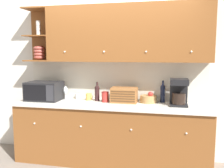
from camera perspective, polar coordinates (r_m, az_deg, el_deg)
The scene contains 15 objects.
ground_plane at distance 4.31m, azimuth 0.67°, elevation -15.57°, with size 24.00×24.00×0.00m, color slate.
wall_back at distance 4.02m, azimuth 0.79°, elevation 1.95°, with size 5.26×0.06×2.60m.
counter_unit at distance 3.85m, azimuth -0.32°, elevation -11.07°, with size 2.88×0.68×0.92m.
backsplash_panel at distance 4.00m, azimuth 0.68°, elevation 0.82°, with size 2.86×0.01×0.61m.
upper_cabinets at distance 3.79m, azimuth 2.60°, elevation 11.37°, with size 2.86×0.36×0.84m.
microwave at distance 4.08m, azimuth -15.22°, elevation -1.54°, with size 0.52×0.40×0.29m.
wine_glass at distance 4.02m, azimuth -10.58°, elevation -1.50°, with size 0.07×0.07×0.22m.
mug at distance 4.10m, azimuth -7.74°, elevation -2.76°, with size 0.10×0.09×0.09m.
mug_blue_second at distance 3.97m, azimuth -5.31°, elevation -2.93°, with size 0.10×0.09×0.11m.
second_wine_bottle at distance 3.89m, azimuth -3.43°, elevation -1.91°, with size 0.07×0.07×0.30m.
storage_canister at distance 3.80m, azimuth -1.58°, elevation -2.96°, with size 0.11×0.11×0.16m.
bread_box at distance 3.76m, azimuth 2.80°, elevation -2.54°, with size 0.39×0.25×0.23m.
fruit_basket at distance 3.80m, azimuth 8.34°, elevation -3.34°, with size 0.25×0.25×0.17m.
wine_bottle at distance 3.84m, azimuth 11.51°, elevation -1.93°, with size 0.07×0.07×0.33m.
coffee_maker at distance 3.65m, azimuth 15.04°, elevation -1.80°, with size 0.25×0.25×0.38m.
Camera 1 is at (0.80, -3.90, 1.66)m, focal length 40.00 mm.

